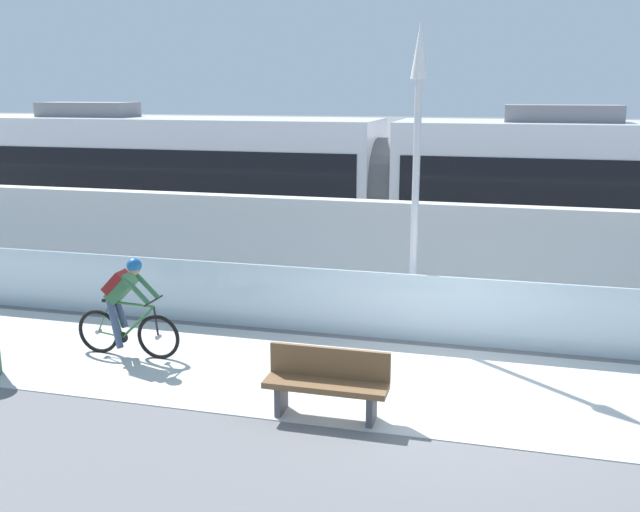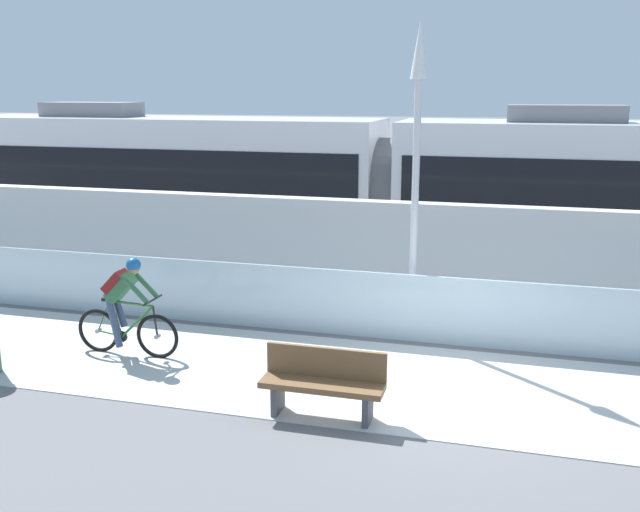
# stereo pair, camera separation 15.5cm
# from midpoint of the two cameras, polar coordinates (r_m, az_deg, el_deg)

# --- Properties ---
(ground_plane) EXTENTS (200.00, 200.00, 0.00)m
(ground_plane) POSITION_cam_midpoint_polar(r_m,az_deg,el_deg) (10.49, 9.37, -10.31)
(ground_plane) COLOR slate
(bike_path_deck) EXTENTS (32.00, 3.20, 0.01)m
(bike_path_deck) POSITION_cam_midpoint_polar(r_m,az_deg,el_deg) (10.48, 9.37, -10.28)
(bike_path_deck) COLOR beige
(bike_path_deck) RESTS_ON ground
(glass_parapet) EXTENTS (32.00, 0.05, 1.15)m
(glass_parapet) POSITION_cam_midpoint_polar(r_m,az_deg,el_deg) (12.02, 10.33, -4.33)
(glass_parapet) COLOR silver
(glass_parapet) RESTS_ON ground
(concrete_barrier_wall) EXTENTS (32.00, 0.36, 2.08)m
(concrete_barrier_wall) POSITION_cam_midpoint_polar(r_m,az_deg,el_deg) (13.63, 11.02, -0.25)
(concrete_barrier_wall) COLOR silver
(concrete_barrier_wall) RESTS_ON ground
(tram_rail_near) EXTENTS (32.00, 0.08, 0.01)m
(tram_rail_near) POSITION_cam_midpoint_polar(r_m,az_deg,el_deg) (16.29, 11.46, -1.82)
(tram_rail_near) COLOR #595654
(tram_rail_near) RESTS_ON ground
(tram_rail_far) EXTENTS (32.00, 0.08, 0.01)m
(tram_rail_far) POSITION_cam_midpoint_polar(r_m,az_deg,el_deg) (17.68, 11.74, -0.65)
(tram_rail_far) COLOR #595654
(tram_rail_far) RESTS_ON ground
(tram) EXTENTS (22.56, 2.54, 3.81)m
(tram) POSITION_cam_midpoint_polar(r_m,az_deg,el_deg) (16.83, 5.05, 5.44)
(tram) COLOR silver
(tram) RESTS_ON ground
(cyclist_on_bike) EXTENTS (1.77, 0.58, 1.61)m
(cyclist_on_bike) POSITION_cam_midpoint_polar(r_m,az_deg,el_deg) (11.68, -15.57, -3.98)
(cyclist_on_bike) COLOR black
(cyclist_on_bike) RESTS_ON ground
(lamp_post_antenna) EXTENTS (0.28, 0.28, 5.20)m
(lamp_post_antenna) POSITION_cam_midpoint_polar(r_m,az_deg,el_deg) (11.88, 7.36, 8.94)
(lamp_post_antenna) COLOR gray
(lamp_post_antenna) RESTS_ON ground
(bench) EXTENTS (1.60, 0.45, 0.89)m
(bench) POSITION_cam_midpoint_polar(r_m,az_deg,el_deg) (9.34, 0.08, -9.95)
(bench) COLOR brown
(bench) RESTS_ON ground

